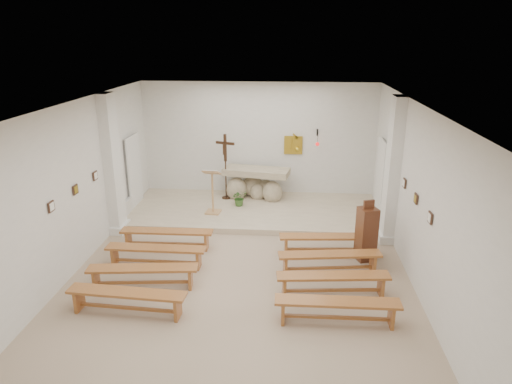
# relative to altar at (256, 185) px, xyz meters

# --- Properties ---
(ground) EXTENTS (7.00, 10.00, 0.00)m
(ground) POSITION_rel_altar_xyz_m (0.04, -4.40, -0.53)
(ground) COLOR tan
(ground) RESTS_ON ground
(wall_left) EXTENTS (0.02, 10.00, 3.50)m
(wall_left) POSITION_rel_altar_xyz_m (-3.45, -4.40, 1.22)
(wall_left) COLOR white
(wall_left) RESTS_ON ground
(wall_right) EXTENTS (0.02, 10.00, 3.50)m
(wall_right) POSITION_rel_altar_xyz_m (3.53, -4.40, 1.22)
(wall_right) COLOR white
(wall_right) RESTS_ON ground
(wall_back) EXTENTS (7.00, 0.02, 3.50)m
(wall_back) POSITION_rel_altar_xyz_m (0.04, 0.59, 1.22)
(wall_back) COLOR white
(wall_back) RESTS_ON ground
(ceiling) EXTENTS (7.00, 10.00, 0.02)m
(ceiling) POSITION_rel_altar_xyz_m (0.04, -4.40, 2.96)
(ceiling) COLOR silver
(ceiling) RESTS_ON wall_back
(sanctuary_platform) EXTENTS (6.98, 3.00, 0.15)m
(sanctuary_platform) POSITION_rel_altar_xyz_m (0.04, -0.90, -0.46)
(sanctuary_platform) COLOR beige
(sanctuary_platform) RESTS_ON ground
(pilaster_left) EXTENTS (0.26, 0.55, 3.50)m
(pilaster_left) POSITION_rel_altar_xyz_m (-3.33, -2.40, 1.22)
(pilaster_left) COLOR white
(pilaster_left) RESTS_ON ground
(pilaster_right) EXTENTS (0.26, 0.55, 3.50)m
(pilaster_right) POSITION_rel_altar_xyz_m (3.41, -2.40, 1.22)
(pilaster_right) COLOR white
(pilaster_right) RESTS_ON ground
(gold_wall_relief) EXTENTS (0.55, 0.04, 0.55)m
(gold_wall_relief) POSITION_rel_altar_xyz_m (1.09, 0.56, 1.12)
(gold_wall_relief) COLOR gold
(gold_wall_relief) RESTS_ON wall_back
(sanctuary_lamp) EXTENTS (0.11, 0.36, 0.44)m
(sanctuary_lamp) POSITION_rel_altar_xyz_m (1.79, 0.30, 1.28)
(sanctuary_lamp) COLOR black
(sanctuary_lamp) RESTS_ON wall_back
(station_frame_left_front) EXTENTS (0.03, 0.20, 0.20)m
(station_frame_left_front) POSITION_rel_altar_xyz_m (-3.43, -5.20, 1.19)
(station_frame_left_front) COLOR #3C261A
(station_frame_left_front) RESTS_ON wall_left
(station_frame_left_mid) EXTENTS (0.03, 0.20, 0.20)m
(station_frame_left_mid) POSITION_rel_altar_xyz_m (-3.43, -4.20, 1.19)
(station_frame_left_mid) COLOR #3C261A
(station_frame_left_mid) RESTS_ON wall_left
(station_frame_left_rear) EXTENTS (0.03, 0.20, 0.20)m
(station_frame_left_rear) POSITION_rel_altar_xyz_m (-3.43, -3.20, 1.19)
(station_frame_left_rear) COLOR #3C261A
(station_frame_left_rear) RESTS_ON wall_left
(station_frame_right_front) EXTENTS (0.03, 0.20, 0.20)m
(station_frame_right_front) POSITION_rel_altar_xyz_m (3.51, -5.20, 1.19)
(station_frame_right_front) COLOR #3C261A
(station_frame_right_front) RESTS_ON wall_right
(station_frame_right_mid) EXTENTS (0.03, 0.20, 0.20)m
(station_frame_right_mid) POSITION_rel_altar_xyz_m (3.51, -4.20, 1.19)
(station_frame_right_mid) COLOR #3C261A
(station_frame_right_mid) RESTS_ON wall_right
(station_frame_right_rear) EXTENTS (0.03, 0.20, 0.20)m
(station_frame_right_rear) POSITION_rel_altar_xyz_m (3.51, -3.20, 1.19)
(station_frame_right_rear) COLOR #3C261A
(station_frame_right_rear) RESTS_ON wall_right
(radiator_left) EXTENTS (0.10, 0.85, 0.52)m
(radiator_left) POSITION_rel_altar_xyz_m (-3.39, -1.70, -0.26)
(radiator_left) COLOR silver
(radiator_left) RESTS_ON ground
(radiator_right) EXTENTS (0.10, 0.85, 0.52)m
(radiator_right) POSITION_rel_altar_xyz_m (3.47, -1.70, -0.26)
(radiator_right) COLOR silver
(radiator_right) RESTS_ON ground
(altar) EXTENTS (2.02, 1.06, 0.99)m
(altar) POSITION_rel_altar_xyz_m (0.00, 0.00, 0.00)
(altar) COLOR #C7B397
(altar) RESTS_ON sanctuary_platform
(lectern) EXTENTS (0.49, 0.43, 1.28)m
(lectern) POSITION_rel_altar_xyz_m (-1.06, -1.35, 0.25)
(lectern) COLOR tan
(lectern) RESTS_ON sanctuary_platform
(crucifix_stand) EXTENTS (0.57, 0.26, 1.94)m
(crucifix_stand) POSITION_rel_altar_xyz_m (-0.87, -0.14, 0.74)
(crucifix_stand) COLOR #332010
(crucifix_stand) RESTS_ON sanctuary_platform
(potted_plant) EXTENTS (0.54, 0.52, 0.47)m
(potted_plant) POSITION_rel_altar_xyz_m (-0.40, -0.72, -0.15)
(potted_plant) COLOR #386327
(potted_plant) RESTS_ON sanctuary_platform
(donation_pedestal) EXTENTS (0.48, 0.48, 1.41)m
(donation_pedestal) POSITION_rel_altar_xyz_m (2.74, -3.49, 0.09)
(donation_pedestal) COLOR #562E18
(donation_pedestal) RESTS_ON ground
(bench_left_front) EXTENTS (2.16, 0.38, 0.46)m
(bench_left_front) POSITION_rel_altar_xyz_m (-1.82, -3.30, -0.19)
(bench_left_front) COLOR #AC6132
(bench_left_front) RESTS_ON ground
(bench_right_front) EXTENTS (2.18, 0.52, 0.46)m
(bench_right_front) POSITION_rel_altar_xyz_m (1.90, -3.30, -0.19)
(bench_right_front) COLOR #AC6132
(bench_right_front) RESTS_ON ground
(bench_left_second) EXTENTS (2.16, 0.36, 0.46)m
(bench_left_second) POSITION_rel_altar_xyz_m (-1.82, -4.20, -0.19)
(bench_left_second) COLOR #AC6132
(bench_left_second) RESTS_ON ground
(bench_right_second) EXTENTS (2.18, 0.62, 0.46)m
(bench_right_second) POSITION_rel_altar_xyz_m (1.90, -4.20, -0.19)
(bench_right_second) COLOR #AC6132
(bench_right_second) RESTS_ON ground
(bench_left_third) EXTENTS (2.18, 0.57, 0.46)m
(bench_left_third) POSITION_rel_altar_xyz_m (-1.82, -5.10, -0.19)
(bench_left_third) COLOR #AC6132
(bench_left_third) RESTS_ON ground
(bench_right_third) EXTENTS (2.18, 0.55, 0.46)m
(bench_right_third) POSITION_rel_altar_xyz_m (1.90, -5.10, -0.19)
(bench_right_third) COLOR #AC6132
(bench_right_third) RESTS_ON ground
(bench_left_fourth) EXTENTS (2.17, 0.48, 0.46)m
(bench_left_fourth) POSITION_rel_altar_xyz_m (-1.82, -6.00, -0.19)
(bench_left_fourth) COLOR #AC6132
(bench_left_fourth) RESTS_ON ground
(bench_right_fourth) EXTENTS (2.16, 0.37, 0.46)m
(bench_right_fourth) POSITION_rel_altar_xyz_m (1.90, -6.00, -0.19)
(bench_right_fourth) COLOR #AC6132
(bench_right_fourth) RESTS_ON ground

